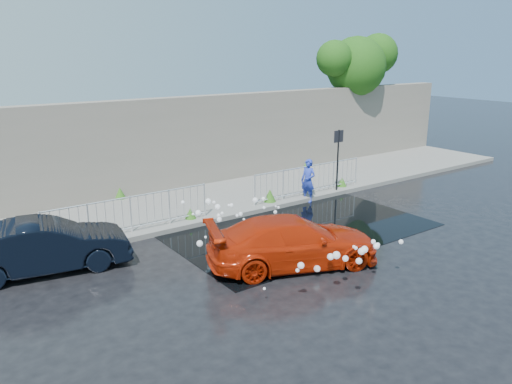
{
  "coord_description": "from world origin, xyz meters",
  "views": [
    {
      "loc": [
        -9.14,
        -10.17,
        5.34
      ],
      "look_at": [
        -0.22,
        2.27,
        1.0
      ],
      "focal_mm": 35.0,
      "sensor_mm": 36.0,
      "label": 1
    }
  ],
  "objects_px": {
    "sign_post": "(338,150)",
    "red_car": "(293,242)",
    "person": "(308,181)",
    "dark_car": "(46,246)"
  },
  "relations": [
    {
      "from": "red_car",
      "to": "person",
      "type": "height_order",
      "value": "person"
    },
    {
      "from": "person",
      "to": "sign_post",
      "type": "bearing_deg",
      "value": 79.7
    },
    {
      "from": "dark_car",
      "to": "person",
      "type": "height_order",
      "value": "person"
    },
    {
      "from": "sign_post",
      "to": "red_car",
      "type": "xyz_separation_m",
      "value": [
        -5.63,
        -4.15,
        -1.08
      ]
    },
    {
      "from": "sign_post",
      "to": "dark_car",
      "type": "bearing_deg",
      "value": -175.62
    },
    {
      "from": "sign_post",
      "to": "person",
      "type": "distance_m",
      "value": 1.82
    },
    {
      "from": "red_car",
      "to": "person",
      "type": "distance_m",
      "value": 5.75
    },
    {
      "from": "dark_car",
      "to": "sign_post",
      "type": "bearing_deg",
      "value": -75.45
    },
    {
      "from": "red_car",
      "to": "person",
      "type": "bearing_deg",
      "value": -25.2
    },
    {
      "from": "red_car",
      "to": "dark_car",
      "type": "relative_size",
      "value": 1.1
    }
  ]
}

